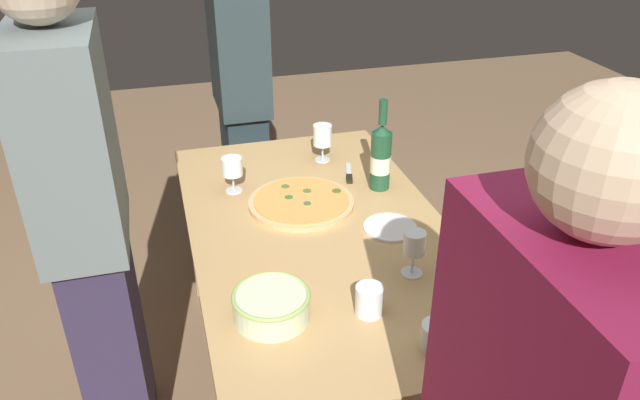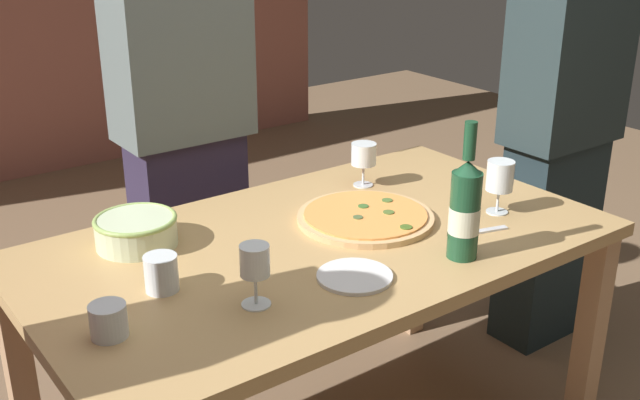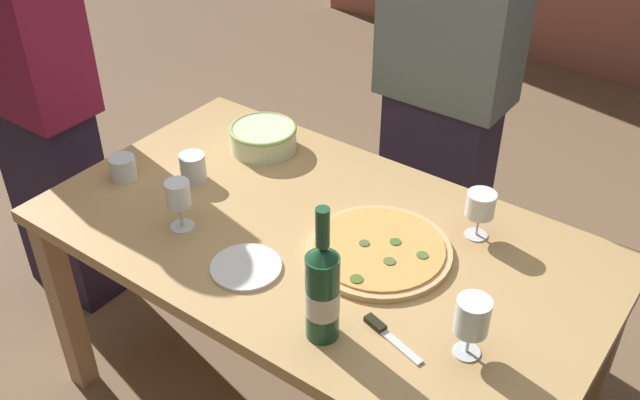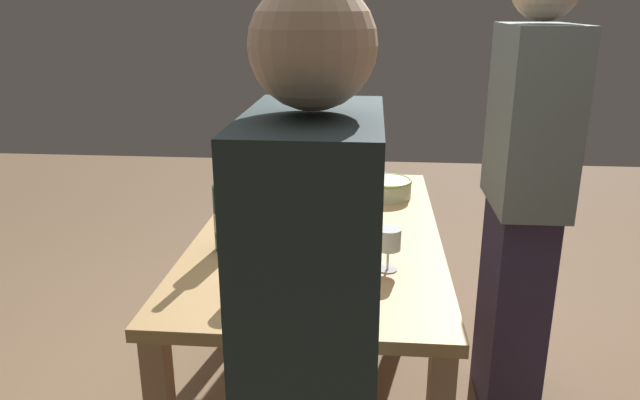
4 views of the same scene
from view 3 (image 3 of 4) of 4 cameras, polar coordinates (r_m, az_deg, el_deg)
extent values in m
cube|color=tan|center=(2.03, 0.00, -3.11)|extent=(1.60, 0.90, 0.04)
cube|color=tan|center=(2.51, -19.58, -7.92)|extent=(0.07, 0.07, 0.71)
cube|color=tan|center=(2.89, -7.32, 0.44)|extent=(0.07, 0.07, 0.71)
cube|color=tan|center=(2.36, 21.23, -11.91)|extent=(0.07, 0.07, 0.71)
cylinder|color=tan|center=(1.95, 4.69, -4.04)|extent=(0.40, 0.40, 0.02)
cylinder|color=#F69B4C|center=(1.95, 4.70, -3.76)|extent=(0.36, 0.36, 0.01)
cylinder|color=#4E6D32|center=(1.93, 8.13, -4.37)|extent=(0.03, 0.03, 0.00)
cylinder|color=#476523|center=(1.84, 2.91, -6.29)|extent=(0.03, 0.03, 0.00)
cylinder|color=#4C6339|center=(1.95, 3.53, -3.45)|extent=(0.03, 0.03, 0.00)
cylinder|color=#3E6B2F|center=(1.96, 6.00, -3.32)|extent=(0.03, 0.03, 0.00)
cylinder|color=#526D2F|center=(1.90, 5.54, -4.87)|extent=(0.03, 0.03, 0.00)
cylinder|color=beige|center=(2.39, -4.51, 4.90)|extent=(0.22, 0.22, 0.08)
torus|color=#9CBD63|center=(2.37, -4.55, 5.65)|extent=(0.22, 0.22, 0.01)
cylinder|color=#1B482C|center=(1.65, 0.20, -7.74)|extent=(0.08, 0.08, 0.23)
cone|color=#1B482C|center=(1.56, 0.21, -4.25)|extent=(0.08, 0.08, 0.04)
cylinder|color=#1B482C|center=(1.52, 0.21, -2.20)|extent=(0.03, 0.03, 0.10)
cylinder|color=silver|center=(1.66, 0.20, -8.04)|extent=(0.08, 0.08, 0.07)
cylinder|color=white|center=(2.08, -10.87, -2.05)|extent=(0.07, 0.07, 0.00)
cylinder|color=white|center=(2.06, -10.99, -1.18)|extent=(0.01, 0.01, 0.07)
cylinder|color=white|center=(2.02, -11.22, 0.50)|extent=(0.07, 0.07, 0.07)
cylinder|color=white|center=(2.06, 12.28, -2.71)|extent=(0.06, 0.06, 0.00)
cylinder|color=white|center=(2.04, 12.41, -1.91)|extent=(0.01, 0.01, 0.07)
cylinder|color=white|center=(2.00, 12.65, -0.33)|extent=(0.08, 0.08, 0.07)
cylinder|color=maroon|center=(2.01, 12.57, -0.87)|extent=(0.07, 0.07, 0.02)
cylinder|color=white|center=(1.72, 11.55, -11.73)|extent=(0.06, 0.06, 0.00)
cylinder|color=white|center=(1.70, 11.69, -10.91)|extent=(0.01, 0.01, 0.07)
cylinder|color=white|center=(1.64, 12.02, -9.00)|extent=(0.08, 0.08, 0.09)
cylinder|color=maroon|center=(1.66, 11.90, -9.68)|extent=(0.07, 0.07, 0.03)
cylinder|color=white|center=(2.25, -10.06, 2.56)|extent=(0.08, 0.08, 0.09)
cylinder|color=white|center=(2.31, -15.37, 2.46)|extent=(0.08, 0.08, 0.08)
cylinder|color=white|center=(1.91, -5.90, -5.33)|extent=(0.19, 0.19, 0.01)
cube|color=silver|center=(1.71, 6.39, -11.47)|extent=(0.14, 0.06, 0.01)
cube|color=black|center=(1.75, 4.41, -9.75)|extent=(0.06, 0.04, 0.02)
cube|color=#2E263F|center=(2.74, 8.97, 0.10)|extent=(0.38, 0.20, 0.86)
cube|color=slate|center=(2.40, 10.65, 15.00)|extent=(0.44, 0.24, 0.65)
cube|color=#251C35|center=(2.91, -19.89, -0.10)|extent=(0.37, 0.20, 0.82)
cube|color=maroon|center=(2.59, -23.08, 12.90)|extent=(0.44, 0.24, 0.61)
camera|label=1|loc=(3.24, -24.14, 31.11)|focal=34.38mm
camera|label=2|loc=(2.13, -60.65, 8.03)|focal=43.19mm
camera|label=4|loc=(1.96, 71.47, -2.14)|focal=33.98mm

